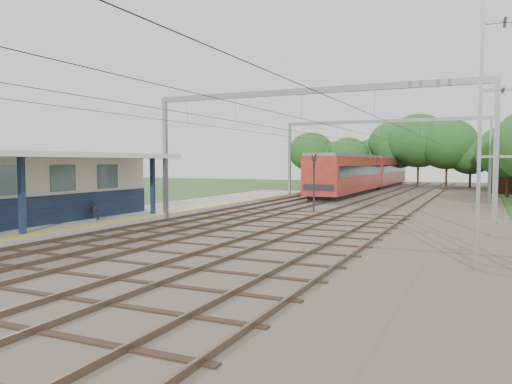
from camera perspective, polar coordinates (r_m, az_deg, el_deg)
The scene contains 10 objects.
ballast_bed at distance 39.60m, azimuth 13.50°, elevation -1.42°, with size 18.00×90.00×0.10m, color #473D33.
platform at distance 29.82m, azimuth -15.31°, elevation -2.77°, with size 5.00×52.00×0.35m, color gray.
yellow_stripe at distance 28.41m, azimuth -11.83°, elevation -2.66°, with size 0.45×52.00×0.01m, color yellow.
rail_tracks at distance 40.14m, azimuth 10.00°, elevation -1.13°, with size 11.80×88.00×0.15m.
catenary_system at distance 35.05m, azimuth 11.15°, elevation 6.93°, with size 17.22×88.00×7.00m.
lattice_pylon at distance 16.96m, azimuth 26.44°, elevation 12.13°, with size 1.30×1.30×12.00m.
tree_band at distance 66.33m, azimuth 17.94°, elevation 4.64°, with size 31.72×30.88×8.82m.
bicycle at distance 27.24m, azimuth -18.03°, elevation -2.02°, with size 0.45×1.58×0.95m, color black.
train at distance 58.64m, azimuth 12.71°, elevation 2.26°, with size 3.04×37.90×3.99m.
signal_post at distance 33.12m, azimuth 6.64°, elevation 1.70°, with size 0.29×0.27×3.88m.
Camera 1 is at (11.53, -8.74, 3.33)m, focal length 35.00 mm.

